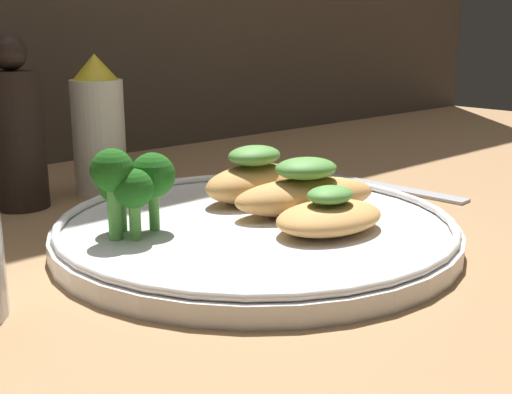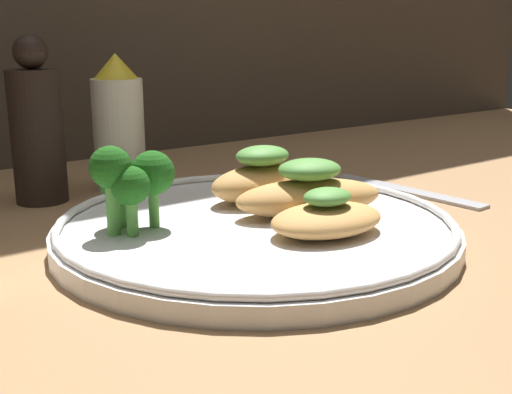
# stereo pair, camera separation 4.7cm
# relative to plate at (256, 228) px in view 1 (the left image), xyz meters

# --- Properties ---
(ground_plane) EXTENTS (1.80, 1.80, 0.01)m
(ground_plane) POSITION_rel_plate_xyz_m (0.00, 0.00, -0.01)
(ground_plane) COLOR #936D47
(plate) EXTENTS (0.30, 0.30, 0.02)m
(plate) POSITION_rel_plate_xyz_m (0.00, 0.00, 0.00)
(plate) COLOR white
(plate) RESTS_ON ground_plane
(grilled_meat_front) EXTENTS (0.09, 0.07, 0.03)m
(grilled_meat_front) POSITION_rel_plate_xyz_m (0.02, -0.05, 0.02)
(grilled_meat_front) COLOR tan
(grilled_meat_front) RESTS_ON plate
(grilled_meat_middle) EXTENTS (0.13, 0.08, 0.04)m
(grilled_meat_middle) POSITION_rel_plate_xyz_m (0.05, -0.01, 0.02)
(grilled_meat_middle) COLOR tan
(grilled_meat_middle) RESTS_ON plate
(grilled_meat_back) EXTENTS (0.10, 0.05, 0.05)m
(grilled_meat_back) POSITION_rel_plate_xyz_m (0.04, 0.05, 0.02)
(grilled_meat_back) COLOR tan
(grilled_meat_back) RESTS_ON plate
(broccoli_bunch) EXTENTS (0.06, 0.05, 0.06)m
(broccoli_bunch) POSITION_rel_plate_xyz_m (-0.08, 0.04, 0.04)
(broccoli_bunch) COLOR #4C8E38
(broccoli_bunch) RESTS_ON plate
(sauce_bottle) EXTENTS (0.05, 0.05, 0.13)m
(sauce_bottle) POSITION_rel_plate_xyz_m (-0.01, 0.21, 0.05)
(sauce_bottle) COLOR silver
(sauce_bottle) RESTS_ON ground_plane
(pepper_grinder) EXTENTS (0.05, 0.05, 0.15)m
(pepper_grinder) POSITION_rel_plate_xyz_m (-0.09, 0.21, 0.06)
(pepper_grinder) COLOR black
(pepper_grinder) RESTS_ON ground_plane
(fork) EXTENTS (0.03, 0.17, 0.01)m
(fork) POSITION_rel_plate_xyz_m (0.21, 0.03, -0.01)
(fork) COLOR #B2B2B7
(fork) RESTS_ON ground_plane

